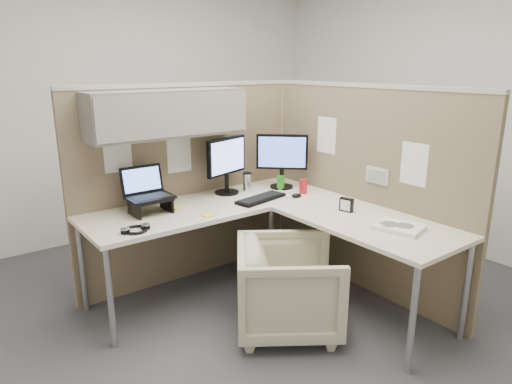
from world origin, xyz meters
TOP-DOWN VIEW (x-y plane):
  - ground at (0.00, 0.00)m, footprint 4.50×4.50m
  - partition_back at (-0.22, 0.83)m, footprint 2.00×0.36m
  - partition_right at (0.90, -0.07)m, footprint 0.07×2.03m
  - desk at (0.12, 0.13)m, footprint 2.00×1.98m
  - office_chair at (-0.01, -0.26)m, footprint 0.90×0.91m
  - monitor_left at (0.14, 0.71)m, footprint 0.43×0.20m
  - monitor_right at (0.62, 0.57)m, footprint 0.35×0.33m
  - laptop_station at (-0.59, 0.62)m, footprint 0.31×0.27m
  - keyboard at (0.24, 0.38)m, footprint 0.47×0.23m
  - mouse at (0.52, 0.27)m, footprint 0.10×0.08m
  - travel_mug at (0.31, 0.65)m, footprint 0.08×0.08m
  - soda_can_green at (0.65, 0.32)m, footprint 0.07×0.07m
  - soda_can_silver at (0.57, 0.53)m, footprint 0.07×0.07m
  - sticky_note_c at (-0.38, 0.60)m, footprint 0.09×0.09m
  - sticky_note_a at (-0.29, 0.30)m, footprint 0.08×0.08m
  - headphones at (-0.83, 0.31)m, footprint 0.20×0.16m
  - paper_stack at (0.56, -0.69)m, footprint 0.30×0.34m
  - desk_clock at (0.57, -0.22)m, footprint 0.06×0.11m

SIDE VIEW (x-z plane):
  - ground at x=0.00m, z-range 0.00..0.00m
  - office_chair at x=-0.01m, z-range 0.00..0.69m
  - desk at x=0.12m, z-range 0.32..1.05m
  - sticky_note_c at x=-0.38m, z-range 0.73..0.74m
  - sticky_note_a at x=-0.29m, z-range 0.73..0.74m
  - keyboard at x=0.24m, z-range 0.73..0.75m
  - headphones at x=-0.83m, z-range 0.73..0.76m
  - mouse at x=0.52m, z-range 0.73..0.76m
  - paper_stack at x=0.56m, z-range 0.73..0.76m
  - desk_clock at x=0.57m, z-range 0.73..0.83m
  - soda_can_green at x=0.65m, z-range 0.73..0.85m
  - soda_can_silver at x=0.57m, z-range 0.73..0.85m
  - travel_mug at x=0.31m, z-range 0.73..0.89m
  - partition_right at x=0.90m, z-range 0.00..1.63m
  - laptop_station at x=-0.59m, z-range 0.69..1.02m
  - monitor_left at x=0.14m, z-range 0.77..1.24m
  - monitor_right at x=0.62m, z-range 0.77..1.24m
  - partition_back at x=-0.22m, z-range 0.28..1.91m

